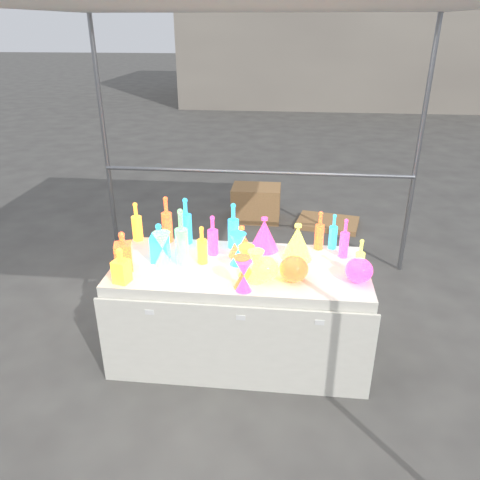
# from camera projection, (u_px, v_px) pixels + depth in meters

# --- Properties ---
(ground) EXTENTS (80.00, 80.00, 0.00)m
(ground) POSITION_uv_depth(u_px,v_px,m) (240.00, 351.00, 3.63)
(ground) COLOR #62605B
(ground) RESTS_ON ground
(canopy_tent) EXTENTS (3.15, 3.15, 2.46)m
(canopy_tent) POSITION_uv_depth(u_px,v_px,m) (240.00, 9.00, 2.64)
(canopy_tent) COLOR gray
(canopy_tent) RESTS_ON ground
(display_table) EXTENTS (1.84, 0.83, 0.75)m
(display_table) POSITION_uv_depth(u_px,v_px,m) (240.00, 311.00, 3.47)
(display_table) COLOR white
(display_table) RESTS_ON ground
(background_building) EXTENTS (14.00, 6.00, 6.00)m
(background_building) POSITION_uv_depth(u_px,v_px,m) (414.00, 0.00, 14.62)
(background_building) COLOR #A19786
(background_building) RESTS_ON ground
(cardboard_box_closed) EXTENTS (0.61, 0.44, 0.44)m
(cardboard_box_closed) POSITION_uv_depth(u_px,v_px,m) (256.00, 203.00, 5.99)
(cardboard_box_closed) COLOR #B38251
(cardboard_box_closed) RESTS_ON ground
(cardboard_box_flat) EXTENTS (0.83, 0.67, 0.06)m
(cardboard_box_flat) POSITION_uv_depth(u_px,v_px,m) (328.00, 223.00, 5.89)
(cardboard_box_flat) COLOR #B38251
(cardboard_box_flat) RESTS_ON ground
(bottle_0) EXTENTS (0.10, 0.10, 0.31)m
(bottle_0) POSITION_uv_depth(u_px,v_px,m) (137.00, 221.00, 3.65)
(bottle_0) COLOR red
(bottle_0) RESTS_ON display_table
(bottle_1) EXTENTS (0.09, 0.09, 0.37)m
(bottle_1) POSITION_uv_depth(u_px,v_px,m) (186.00, 221.00, 3.59)
(bottle_1) COLOR #1A8F1F
(bottle_1) RESTS_ON display_table
(bottle_2) EXTENTS (0.10, 0.10, 0.37)m
(bottle_2) POSITION_uv_depth(u_px,v_px,m) (167.00, 219.00, 3.61)
(bottle_2) COLOR orange
(bottle_2) RESTS_ON display_table
(bottle_3) EXTENTS (0.10, 0.10, 0.31)m
(bottle_3) POSITION_uv_depth(u_px,v_px,m) (213.00, 235.00, 3.42)
(bottle_3) COLOR #1D62AD
(bottle_3) RESTS_ON display_table
(bottle_5) EXTENTS (0.12, 0.12, 0.42)m
(bottle_5) POSITION_uv_depth(u_px,v_px,m) (181.00, 237.00, 3.26)
(bottle_5) COLOR #D92BB9
(bottle_5) RESTS_ON display_table
(bottle_6) EXTENTS (0.09, 0.09, 0.28)m
(bottle_6) POSITION_uv_depth(u_px,v_px,m) (202.00, 245.00, 3.30)
(bottle_6) COLOR red
(bottle_6) RESTS_ON display_table
(bottle_7) EXTENTS (0.09, 0.09, 0.36)m
(bottle_7) POSITION_uv_depth(u_px,v_px,m) (233.00, 226.00, 3.52)
(bottle_7) COLOR #1A8F1F
(bottle_7) RESTS_ON display_table
(decanter_0) EXTENTS (0.12, 0.12, 0.25)m
(decanter_0) POSITION_uv_depth(u_px,v_px,m) (121.00, 265.00, 3.06)
(decanter_0) COLOR red
(decanter_0) RESTS_ON display_table
(decanter_1) EXTENTS (0.14, 0.14, 0.28)m
(decanter_1) POSITION_uv_depth(u_px,v_px,m) (123.00, 251.00, 3.22)
(decanter_1) COLOR orange
(decanter_1) RESTS_ON display_table
(decanter_2) EXTENTS (0.13, 0.13, 0.29)m
(decanter_2) POSITION_uv_depth(u_px,v_px,m) (160.00, 242.00, 3.33)
(decanter_2) COLOR #1A8F1F
(decanter_2) RESTS_ON display_table
(hourglass_0) EXTENTS (0.14, 0.14, 0.22)m
(hourglass_0) POSITION_uv_depth(u_px,v_px,m) (242.00, 272.00, 3.00)
(hourglass_0) COLOR orange
(hourglass_0) RESTS_ON display_table
(hourglass_1) EXTENTS (0.11, 0.11, 0.21)m
(hourglass_1) POSITION_uv_depth(u_px,v_px,m) (244.00, 276.00, 2.97)
(hourglass_1) COLOR #1D62AD
(hourglass_1) RESTS_ON display_table
(hourglass_2) EXTENTS (0.15, 0.15, 0.22)m
(hourglass_2) POSITION_uv_depth(u_px,v_px,m) (256.00, 266.00, 3.07)
(hourglass_2) COLOR #11576D
(hourglass_2) RESTS_ON display_table
(hourglass_3) EXTENTS (0.13, 0.13, 0.25)m
(hourglass_3) POSITION_uv_depth(u_px,v_px,m) (163.00, 249.00, 3.28)
(hourglass_3) COLOR #D92BB9
(hourglass_3) RESTS_ON display_table
(hourglass_4) EXTENTS (0.14, 0.14, 0.22)m
(hourglass_4) POSITION_uv_depth(u_px,v_px,m) (246.00, 261.00, 3.14)
(hourglass_4) COLOR red
(hourglass_4) RESTS_ON display_table
(hourglass_5) EXTENTS (0.14, 0.14, 0.24)m
(hourglass_5) POSITION_uv_depth(u_px,v_px,m) (238.00, 249.00, 3.29)
(hourglass_5) COLOR #1A8F1F
(hourglass_5) RESTS_ON display_table
(globe_1) EXTENTS (0.24, 0.24, 0.15)m
(globe_1) POSITION_uv_depth(u_px,v_px,m) (265.00, 270.00, 3.10)
(globe_1) COLOR #11576D
(globe_1) RESTS_ON display_table
(globe_2) EXTENTS (0.21, 0.21, 0.15)m
(globe_2) POSITION_uv_depth(u_px,v_px,m) (294.00, 270.00, 3.09)
(globe_2) COLOR orange
(globe_2) RESTS_ON display_table
(globe_3) EXTENTS (0.23, 0.23, 0.15)m
(globe_3) POSITION_uv_depth(u_px,v_px,m) (359.00, 272.00, 3.09)
(globe_3) COLOR #1D62AD
(globe_3) RESTS_ON display_table
(lampshade_0) EXTENTS (0.23, 0.23, 0.23)m
(lampshade_0) POSITION_uv_depth(u_px,v_px,m) (242.00, 241.00, 3.42)
(lampshade_0) COLOR gold
(lampshade_0) RESTS_ON display_table
(lampshade_2) EXTENTS (0.27, 0.27, 0.26)m
(lampshade_2) POSITION_uv_depth(u_px,v_px,m) (264.00, 234.00, 3.50)
(lampshade_2) COLOR #1D62AD
(lampshade_2) RESTS_ON display_table
(lampshade_3) EXTENTS (0.28, 0.28, 0.27)m
(lampshade_3) POSITION_uv_depth(u_px,v_px,m) (297.00, 241.00, 3.37)
(lampshade_3) COLOR #11576D
(lampshade_3) RESTS_ON display_table
(bottle_8) EXTENTS (0.07, 0.07, 0.28)m
(bottle_8) POSITION_uv_depth(u_px,v_px,m) (333.00, 231.00, 3.52)
(bottle_8) COLOR #1A8F1F
(bottle_8) RESTS_ON display_table
(bottle_9) EXTENTS (0.08, 0.08, 0.30)m
(bottle_9) POSITION_uv_depth(u_px,v_px,m) (320.00, 230.00, 3.50)
(bottle_9) COLOR orange
(bottle_9) RESTS_ON display_table
(bottle_10) EXTENTS (0.09, 0.09, 0.30)m
(bottle_10) POSITION_uv_depth(u_px,v_px,m) (345.00, 238.00, 3.38)
(bottle_10) COLOR #1D62AD
(bottle_10) RESTS_ON display_table
(bottle_11) EXTENTS (0.08, 0.08, 0.27)m
(bottle_11) POSITION_uv_depth(u_px,v_px,m) (360.00, 258.00, 3.12)
(bottle_11) COLOR #11576D
(bottle_11) RESTS_ON display_table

